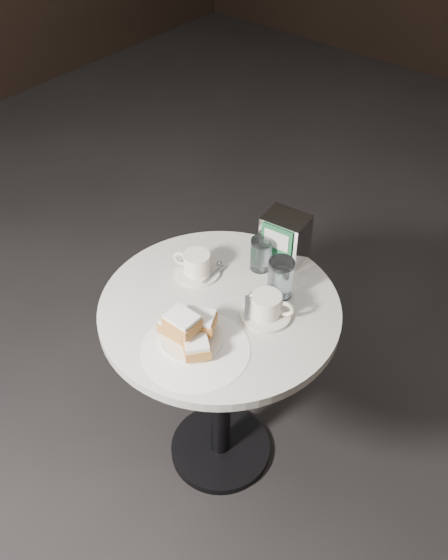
% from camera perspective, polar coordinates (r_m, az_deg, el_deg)
% --- Properties ---
extents(ground, '(7.00, 7.00, 0.00)m').
position_cam_1_polar(ground, '(2.37, -0.32, -15.29)').
color(ground, black).
rests_on(ground, ground).
extents(cafe_table, '(0.70, 0.70, 0.74)m').
position_cam_1_polar(cafe_table, '(1.94, -0.38, -6.53)').
color(cafe_table, black).
rests_on(cafe_table, ground).
extents(sugar_spill, '(0.38, 0.38, 0.00)m').
position_cam_1_polar(sugar_spill, '(1.68, -2.61, -6.38)').
color(sugar_spill, white).
rests_on(sugar_spill, cafe_table).
extents(beignet_plate, '(0.21, 0.21, 0.11)m').
position_cam_1_polar(beignet_plate, '(1.67, -3.19, -4.69)').
color(beignet_plate, silver).
rests_on(beignet_plate, cafe_table).
extents(coffee_cup_left, '(0.18, 0.18, 0.07)m').
position_cam_1_polar(coffee_cup_left, '(1.88, -2.54, 1.38)').
color(coffee_cup_left, silver).
rests_on(coffee_cup_left, cafe_table).
extents(coffee_cup_right, '(0.19, 0.19, 0.08)m').
position_cam_1_polar(coffee_cup_right, '(1.75, 3.92, -2.50)').
color(coffee_cup_right, beige).
rests_on(coffee_cup_right, cafe_table).
extents(water_glass_left, '(0.07, 0.07, 0.11)m').
position_cam_1_polar(water_glass_left, '(1.89, 3.39, 2.35)').
color(water_glass_left, silver).
rests_on(water_glass_left, cafe_table).
extents(water_glass_right, '(0.10, 0.10, 0.12)m').
position_cam_1_polar(water_glass_right, '(1.80, 5.20, 0.14)').
color(water_glass_right, silver).
rests_on(water_glass_right, cafe_table).
extents(napkin_dispenser, '(0.14, 0.12, 0.15)m').
position_cam_1_polar(napkin_dispenser, '(1.92, 5.58, 3.90)').
color(napkin_dispenser, silver).
rests_on(napkin_dispenser, cafe_table).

